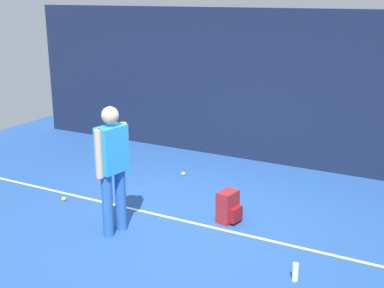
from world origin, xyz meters
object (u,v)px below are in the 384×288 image
(backpack, at_px, (229,207))
(water_bottle, at_px, (295,272))
(tennis_ball_by_fence, at_px, (64,199))
(tennis_player, at_px, (112,163))
(tennis_ball_near_player, at_px, (183,174))

(backpack, relative_size, water_bottle, 2.12)
(tennis_ball_by_fence, bearing_deg, water_bottle, -7.78)
(tennis_player, height_order, tennis_ball_near_player, tennis_player)
(backpack, distance_m, water_bottle, 1.64)
(tennis_ball_near_player, relative_size, tennis_ball_by_fence, 1.00)
(backpack, distance_m, tennis_ball_near_player, 1.96)
(backpack, relative_size, tennis_ball_near_player, 6.67)
(tennis_player, distance_m, backpack, 1.73)
(tennis_ball_near_player, bearing_deg, backpack, -42.37)
(backpack, bearing_deg, water_bottle, -118.77)
(tennis_player, xyz_separation_m, water_bottle, (2.46, -0.04, -0.86))
(backpack, xyz_separation_m, tennis_ball_near_player, (-1.44, 1.32, -0.18))
(backpack, bearing_deg, tennis_ball_by_fence, 112.21)
(tennis_ball_near_player, distance_m, water_bottle, 3.59)
(tennis_ball_near_player, distance_m, tennis_ball_by_fence, 2.12)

